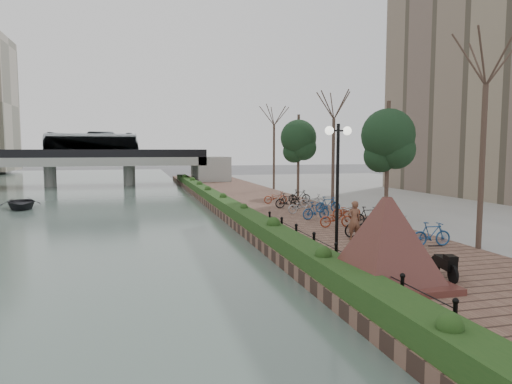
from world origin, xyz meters
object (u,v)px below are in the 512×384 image
object	(u,v)px
granite_monument	(386,240)
boat	(21,203)
pedestrian	(354,220)
lamppost	(338,161)
motorcycle	(444,263)

from	to	relation	value
granite_monument	boat	xyz separation A→B (m)	(-15.37, 25.33, -1.36)
pedestrian	lamppost	bearing A→B (deg)	54.17
motorcycle	boat	distance (m)	30.67
granite_monument	pedestrian	world-z (taller)	granite_monument
granite_monument	pedestrian	bearing A→B (deg)	71.14
lamppost	pedestrian	xyz separation A→B (m)	(2.03, 2.63, -2.64)
lamppost	boat	size ratio (longest dim) A/B	1.21
motorcycle	boat	bearing A→B (deg)	136.38
granite_monument	lamppost	size ratio (longest dim) A/B	1.01
lamppost	boat	world-z (taller)	lamppost
boat	motorcycle	bearing A→B (deg)	-69.32
granite_monument	boat	bearing A→B (deg)	121.26
motorcycle	pedestrian	bearing A→B (deg)	101.13
granite_monument	pedestrian	xyz separation A→B (m)	(2.12, 6.22, -0.44)
pedestrian	granite_monument	bearing A→B (deg)	72.97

